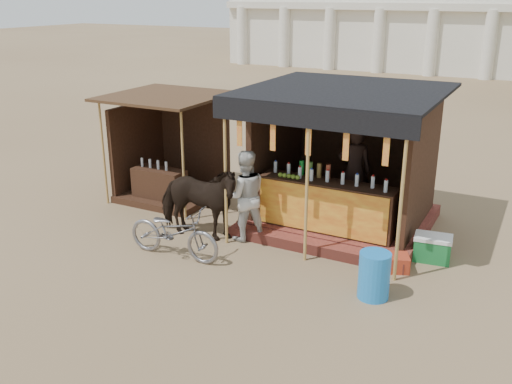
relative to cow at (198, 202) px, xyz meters
name	(u,v)px	position (x,y,z in m)	size (l,w,h in m)	color
ground	(210,285)	(1.19, -1.50, -0.74)	(120.00, 120.00, 0.00)	#846B4C
main_stall	(343,177)	(2.20, 1.87, 0.29)	(3.60, 3.61, 2.78)	brown
secondary_stall	(167,160)	(-1.97, 1.74, 0.11)	(2.40, 2.40, 2.38)	#382014
cow	(198,202)	(0.00, 0.00, 0.00)	(0.80, 1.76, 1.49)	black
motorbike	(174,232)	(0.07, -0.90, -0.27)	(0.63, 1.81, 0.95)	gray
bystander	(245,196)	(0.81, 0.38, 0.13)	(0.85, 0.66, 1.76)	beige
blue_barrel	(374,275)	(3.64, -0.65, -0.37)	(0.49, 0.49, 0.75)	blue
red_crate	(397,263)	(3.73, 0.43, -0.61)	(0.39, 0.39, 0.27)	#A0311A
cooler	(432,248)	(4.18, 1.10, -0.51)	(0.69, 0.52, 0.46)	#186E31
background_building	(448,1)	(-0.81, 28.45, 3.24)	(26.00, 7.45, 8.18)	silver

